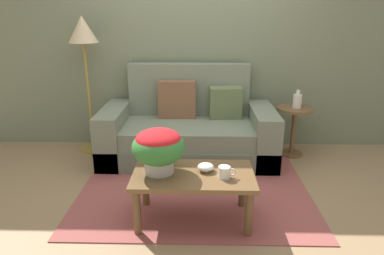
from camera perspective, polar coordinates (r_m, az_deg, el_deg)
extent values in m
plane|color=#997A56|center=(3.58, 0.41, -9.49)|extent=(14.00, 14.00, 0.00)
cube|color=slate|center=(4.40, 0.73, 15.24)|extent=(6.40, 0.12, 2.85)
cube|color=#994C47|center=(3.55, 0.40, -9.66)|extent=(2.22, 1.83, 0.01)
cube|color=#626B59|center=(4.14, -0.63, -3.54)|extent=(2.00, 0.93, 0.25)
cube|color=slate|center=(4.04, -0.65, -0.73)|extent=(1.47, 0.84, 0.20)
cube|color=slate|center=(4.34, -0.48, 4.87)|extent=(1.47, 0.17, 0.86)
cube|color=slate|center=(4.19, -12.59, -0.99)|extent=(0.27, 0.93, 0.62)
cube|color=slate|center=(4.14, 11.48, -1.18)|extent=(0.27, 0.93, 0.62)
cube|color=brown|center=(4.19, -2.51, 4.62)|extent=(0.45, 0.16, 0.45)
cube|color=#607047|center=(4.19, 5.51, 4.06)|extent=(0.40, 0.22, 0.39)
cylinder|color=brown|center=(2.81, -9.01, -13.62)|extent=(0.06, 0.06, 0.39)
cylinder|color=brown|center=(2.79, 9.32, -13.83)|extent=(0.06, 0.06, 0.39)
cylinder|color=brown|center=(3.18, -7.65, -9.45)|extent=(0.06, 0.06, 0.39)
cylinder|color=brown|center=(3.17, 8.28, -9.61)|extent=(0.06, 0.06, 0.39)
cube|color=brown|center=(2.85, 0.22, -7.87)|extent=(0.99, 0.56, 0.04)
cylinder|color=brown|center=(4.46, 15.93, -4.12)|extent=(0.27, 0.27, 0.03)
cylinder|color=brown|center=(4.37, 16.26, -0.67)|extent=(0.05, 0.05, 0.54)
cylinder|color=brown|center=(4.28, 16.61, 2.95)|extent=(0.42, 0.42, 0.03)
cylinder|color=olive|center=(4.62, -15.80, -3.29)|extent=(0.32, 0.32, 0.03)
cylinder|color=olive|center=(4.42, -16.56, 4.76)|extent=(0.03, 0.03, 1.31)
cone|color=#C6B289|center=(4.31, -17.57, 15.18)|extent=(0.34, 0.34, 0.30)
cylinder|color=#B7B2A8|center=(2.85, -5.44, -6.13)|extent=(0.24, 0.24, 0.13)
ellipsoid|color=#337533|center=(2.79, -5.54, -3.24)|extent=(0.43, 0.43, 0.28)
ellipsoid|color=red|center=(2.76, -5.58, -1.89)|extent=(0.36, 0.36, 0.15)
cylinder|color=white|center=(2.76, 5.33, -7.33)|extent=(0.10, 0.10, 0.10)
torus|color=white|center=(2.77, 6.57, -7.33)|extent=(0.07, 0.01, 0.07)
cylinder|color=silver|center=(2.88, 2.27, -6.99)|extent=(0.05, 0.05, 0.02)
ellipsoid|color=silver|center=(2.87, 2.27, -6.48)|extent=(0.14, 0.14, 0.06)
cylinder|color=silver|center=(4.27, 16.92, 4.18)|extent=(0.10, 0.10, 0.16)
cylinder|color=silver|center=(4.24, 17.06, 5.57)|extent=(0.05, 0.05, 0.05)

